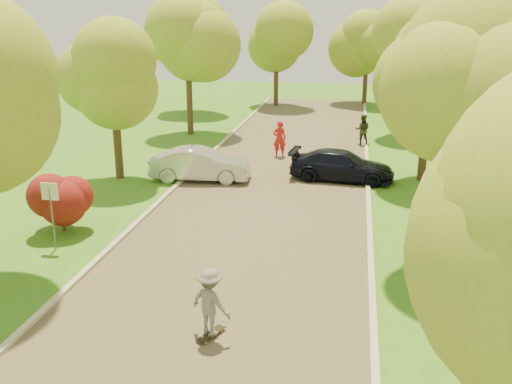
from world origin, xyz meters
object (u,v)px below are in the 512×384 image
Objects in this scene: longboard at (211,334)px; silver_sedan at (200,165)px; dark_sedan at (342,166)px; street_sign at (51,202)px; person_striped at (279,139)px; person_olive at (362,130)px; skateboarder at (210,302)px.

silver_sedan is at bearing -48.92° from longboard.
dark_sedan reaches higher than longboard.
street_sign reaches higher than person_striped.
longboard is 21.26m from person_olive.
person_olive is at bearing -74.59° from skateboarder.
person_olive is (7.10, 8.50, 0.14)m from silver_sedan.
street_sign is 14.29m from person_striped.
skateboarder is 17.45m from person_striped.
dark_sedan is 13.82m from skateboarder.
person_striped is 5.52m from person_olive.
silver_sedan is at bearing 73.19° from street_sign.
person_olive is (9.60, 16.77, -0.70)m from street_sign.
street_sign reaches higher than dark_sedan.
skateboarder reaches higher than longboard.
street_sign reaches higher than skateboarder.
person_striped reaches higher than dark_sedan.
silver_sedan is 5.73m from person_striped.
person_olive reaches higher than longboard.
person_striped is at bearing 40.40° from person_olive.
longboard is 0.53× the size of skateboarder.
dark_sedan is 2.85× the size of skateboarder.
skateboarder reaches higher than dark_sedan.
longboard is at bearing -168.36° from silver_sedan.
silver_sedan is 0.95× the size of dark_sedan.
skateboarder is (3.65, -12.47, 0.19)m from silver_sedan.
person_striped is (2.87, 4.96, 0.21)m from silver_sedan.
skateboarder is 0.86× the size of person_striped.
person_striped reaches higher than silver_sedan.
skateboarder is at bearing 81.19° from person_olive.
person_striped is 1.08× the size of person_olive.
person_olive reaches higher than dark_sedan.
silver_sedan reaches higher than dark_sedan.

